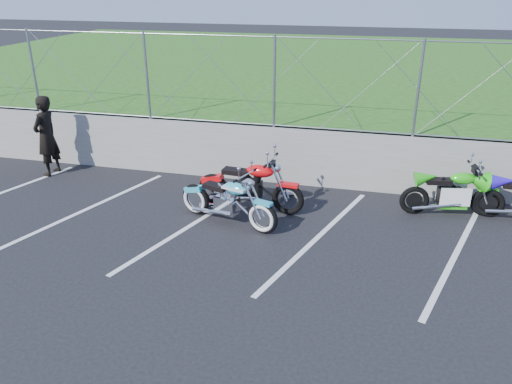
% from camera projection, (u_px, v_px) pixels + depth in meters
% --- Properties ---
extents(ground, '(90.00, 90.00, 0.00)m').
position_uv_depth(ground, '(176.00, 247.00, 8.82)').
color(ground, black).
rests_on(ground, ground).
extents(retaining_wall, '(30.00, 0.22, 1.30)m').
position_uv_depth(retaining_wall, '(232.00, 151.00, 11.68)').
color(retaining_wall, slate).
rests_on(retaining_wall, ground).
extents(grass_field, '(30.00, 20.00, 1.30)m').
position_uv_depth(grass_field, '(301.00, 76.00, 20.60)').
color(grass_field, '#245416').
rests_on(grass_field, ground).
extents(chain_link_fence, '(28.00, 0.03, 2.00)m').
position_uv_depth(chain_link_fence, '(230.00, 80.00, 11.03)').
color(chain_link_fence, gray).
rests_on(chain_link_fence, retaining_wall).
extents(parking_lines, '(18.29, 4.31, 0.01)m').
position_uv_depth(parking_lines, '(255.00, 229.00, 9.44)').
color(parking_lines, silver).
rests_on(parking_lines, ground).
extents(cruiser_turquoise, '(2.13, 0.85, 1.09)m').
position_uv_depth(cruiser_turquoise, '(229.00, 203.00, 9.51)').
color(cruiser_turquoise, black).
rests_on(cruiser_turquoise, ground).
extents(naked_orange, '(2.27, 0.77, 1.13)m').
position_uv_depth(naked_orange, '(251.00, 187.00, 10.10)').
color(naked_orange, black).
rests_on(naked_orange, ground).
extents(sportbike_green, '(1.97, 0.70, 1.03)m').
position_uv_depth(sportbike_green, '(452.00, 194.00, 9.87)').
color(sportbike_green, black).
rests_on(sportbike_green, ground).
extents(person_standing, '(0.49, 0.71, 1.91)m').
position_uv_depth(person_standing, '(46.00, 136.00, 11.75)').
color(person_standing, black).
rests_on(person_standing, ground).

